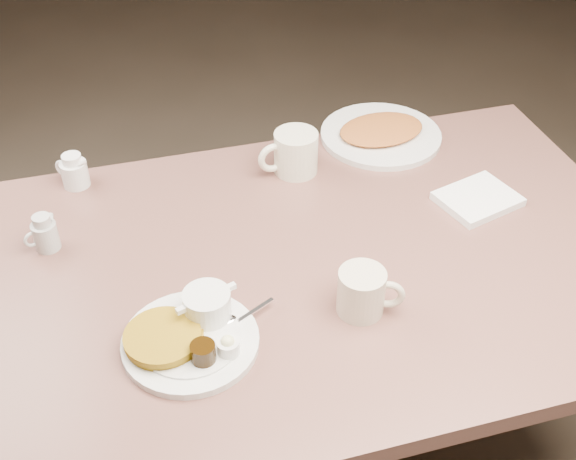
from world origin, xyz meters
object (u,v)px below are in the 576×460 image
object	(u,v)px
main_plate	(190,332)
creamer_left	(45,234)
hash_plate	(381,133)
diner_table	(291,322)
creamer_right	(74,171)
coffee_mug_far	(294,153)
coffee_mug_near	(363,292)

from	to	relation	value
main_plate	creamer_left	size ratio (longest dim) A/B	4.01
main_plate	hash_plate	world-z (taller)	main_plate
diner_table	creamer_left	world-z (taller)	creamer_left
creamer_right	diner_table	bearing A→B (deg)	-44.49
coffee_mug_far	creamer_right	size ratio (longest dim) A/B	1.89
diner_table	hash_plate	size ratio (longest dim) A/B	4.42
diner_table	main_plate	size ratio (longest dim) A/B	4.68
creamer_right	creamer_left	bearing A→B (deg)	-107.88
creamer_right	hash_plate	bearing A→B (deg)	-0.07
hash_plate	creamer_right	bearing A→B (deg)	179.93
coffee_mug_near	diner_table	bearing A→B (deg)	119.84
hash_plate	diner_table	bearing A→B (deg)	-131.49
main_plate	hash_plate	xyz separation A→B (m)	(0.57, 0.54, -0.01)
main_plate	creamer_right	bearing A→B (deg)	107.53
creamer_right	hash_plate	xyz separation A→B (m)	(0.74, -0.00, -0.02)
creamer_left	creamer_right	distance (m)	0.22
creamer_left	hash_plate	xyz separation A→B (m)	(0.81, 0.21, -0.02)
diner_table	creamer_right	bearing A→B (deg)	135.51
diner_table	coffee_mug_near	xyz separation A→B (m)	(0.09, -0.16, 0.22)
creamer_left	hash_plate	size ratio (longest dim) A/B	0.24
creamer_left	coffee_mug_near	bearing A→B (deg)	-31.44
diner_table	main_plate	bearing A→B (deg)	-146.47
coffee_mug_far	main_plate	bearing A→B (deg)	-125.11
main_plate	hash_plate	distance (m)	0.79
coffee_mug_far	creamer_left	distance (m)	0.58
creamer_left	coffee_mug_far	bearing A→B (deg)	12.85
diner_table	creamer_left	xyz separation A→B (m)	(-0.47, 0.18, 0.21)
creamer_left	creamer_right	xyz separation A→B (m)	(0.07, 0.21, -0.00)
creamer_right	coffee_mug_far	bearing A→B (deg)	-9.39
coffee_mug_near	coffee_mug_far	size ratio (longest dim) A/B	0.89
coffee_mug_far	hash_plate	bearing A→B (deg)	18.00
diner_table	coffee_mug_far	xyz separation A→B (m)	(0.10, 0.31, 0.22)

